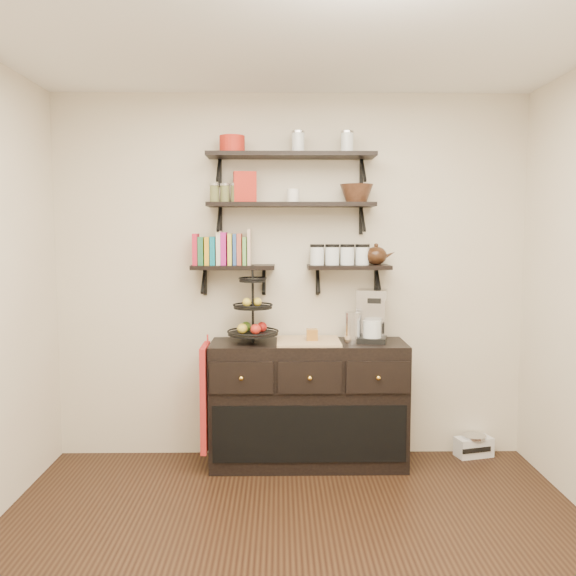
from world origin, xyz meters
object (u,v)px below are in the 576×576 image
(fruit_stand, at_px, (253,317))
(radio, at_px, (474,446))
(sideboard, at_px, (308,403))
(coffee_maker, at_px, (371,317))

(fruit_stand, relative_size, radio, 1.78)
(fruit_stand, distance_m, radio, 1.94)
(radio, bearing_deg, sideboard, 171.18)
(sideboard, height_order, coffee_maker, coffee_maker)
(coffee_maker, bearing_deg, fruit_stand, -165.36)
(coffee_maker, relative_size, radio, 1.28)
(sideboard, height_order, radio, sideboard)
(coffee_maker, bearing_deg, sideboard, -163.59)
(fruit_stand, xyz_separation_m, coffee_maker, (0.85, 0.02, -0.00))
(fruit_stand, xyz_separation_m, radio, (1.65, 0.13, -1.00))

